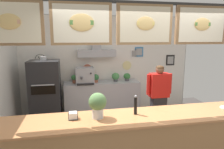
# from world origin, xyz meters

# --- Properties ---
(back_wall_assembly) EXTENTS (4.99, 3.24, 2.77)m
(back_wall_assembly) POSITION_xyz_m (-0.02, 2.52, 1.48)
(back_wall_assembly) COLOR gray
(back_wall_assembly) RESTS_ON ground_plane
(back_prep_counter) EXTENTS (2.07, 0.55, 0.94)m
(back_prep_counter) POSITION_xyz_m (-0.21, 2.35, 0.46)
(back_prep_counter) COLOR #A3A5AD
(back_prep_counter) RESTS_ON ground_plane
(pizza_oven) EXTENTS (0.74, 0.66, 1.70)m
(pizza_oven) POSITION_xyz_m (-1.69, 2.11, 0.80)
(pizza_oven) COLOR #232326
(pizza_oven) RESTS_ON ground_plane
(shop_worker) EXTENTS (0.57, 0.22, 1.58)m
(shop_worker) POSITION_xyz_m (0.83, 0.88, 0.84)
(shop_worker) COLOR #232328
(shop_worker) RESTS_ON ground_plane
(espresso_machine) EXTENTS (0.49, 0.48, 0.43)m
(espresso_machine) POSITION_xyz_m (-0.68, 2.32, 1.15)
(espresso_machine) COLOR #A3A5AD
(espresso_machine) RESTS_ON back_prep_counter
(potted_thyme) EXTENTS (0.19, 0.19, 0.23)m
(potted_thyme) POSITION_xyz_m (-0.38, 2.36, 1.06)
(potted_thyme) COLOR #9E563D
(potted_thyme) RESTS_ON back_prep_counter
(potted_basil) EXTENTS (0.16, 0.16, 0.22)m
(potted_basil) POSITION_xyz_m (-0.96, 2.37, 1.07)
(potted_basil) COLOR #9E563D
(potted_basil) RESTS_ON back_prep_counter
(potted_oregano) EXTENTS (0.22, 0.22, 0.25)m
(potted_oregano) POSITION_xyz_m (0.18, 2.36, 1.07)
(potted_oregano) COLOR #4C4C51
(potted_oregano) RESTS_ON back_prep_counter
(potted_sage) EXTENTS (0.19, 0.19, 0.22)m
(potted_sage) POSITION_xyz_m (0.52, 2.38, 1.06)
(potted_sage) COLOR #4C4C51
(potted_sage) RESTS_ON back_prep_counter
(basil_vase) EXTENTS (0.24, 0.24, 0.35)m
(basil_vase) POSITION_xyz_m (-0.67, -0.48, 1.27)
(basil_vase) COLOR silver
(basil_vase) RESTS_ON service_counter
(napkin_holder) EXTENTS (0.13, 0.12, 0.11)m
(napkin_holder) POSITION_xyz_m (-1.00, -0.45, 1.12)
(napkin_holder) COLOR #262628
(napkin_holder) RESTS_ON service_counter
(pepper_grinder) EXTENTS (0.05, 0.05, 0.28)m
(pepper_grinder) POSITION_xyz_m (-0.13, -0.45, 1.22)
(pepper_grinder) COLOR black
(pepper_grinder) RESTS_ON service_counter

